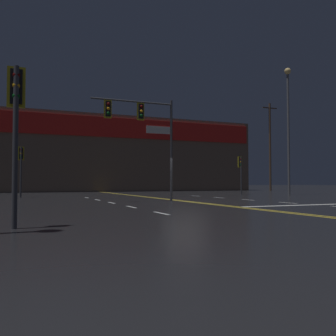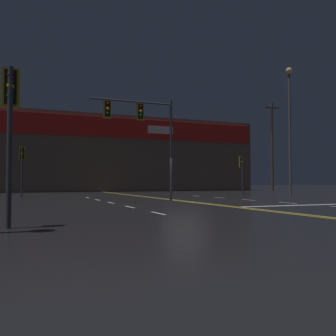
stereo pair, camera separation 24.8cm
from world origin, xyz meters
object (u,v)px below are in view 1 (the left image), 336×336
at_px(streetlight_near_left, 288,115).
at_px(traffic_signal_median, 140,122).
at_px(traffic_signal_corner_southwest, 16,109).
at_px(traffic_signal_corner_northwest, 21,160).
at_px(traffic_signal_corner_northeast, 241,166).

bearing_deg(streetlight_near_left, traffic_signal_median, -159.26).
bearing_deg(streetlight_near_left, traffic_signal_corner_southwest, -143.53).
height_order(traffic_signal_corner_northwest, traffic_signal_corner_northeast, traffic_signal_corner_northwest).
height_order(traffic_signal_median, streetlight_near_left, streetlight_near_left).
xyz_separation_m(traffic_signal_corner_northwest, streetlight_near_left, (21.65, -3.10, 4.24)).
bearing_deg(traffic_signal_corner_northeast, traffic_signal_median, -145.58).
relative_size(traffic_signal_corner_northeast, streetlight_near_left, 0.31).
bearing_deg(traffic_signal_corner_northwest, traffic_signal_corner_northeast, -1.86).
height_order(traffic_signal_corner_northwest, streetlight_near_left, streetlight_near_left).
distance_m(traffic_signal_median, traffic_signal_corner_northeast, 14.96).
relative_size(traffic_signal_median, traffic_signal_corner_northeast, 1.73).
xyz_separation_m(traffic_signal_corner_northeast, streetlight_near_left, (3.29, -2.50, 4.44)).
xyz_separation_m(traffic_signal_median, traffic_signal_corner_northwest, (-6.13, 8.98, -1.81)).
height_order(traffic_signal_corner_southwest, traffic_signal_corner_northeast, traffic_signal_corner_southwest).
height_order(traffic_signal_corner_northwest, traffic_signal_corner_southwest, traffic_signal_corner_southwest).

